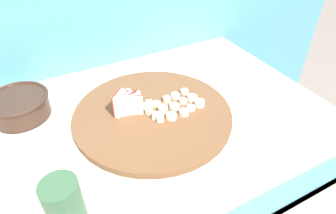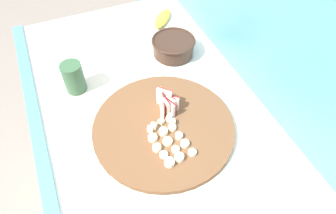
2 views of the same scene
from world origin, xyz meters
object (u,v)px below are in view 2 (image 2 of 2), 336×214
(ceramic_bowl, at_px, (173,46))
(banana_peel, at_px, (163,18))
(apple_wedge_fan, at_px, (167,103))
(apple_dice_pile, at_px, (162,122))
(small_jar, at_px, (74,77))
(cutting_board, at_px, (164,127))
(banana_slice_rows, at_px, (170,146))

(ceramic_bowl, xyz_separation_m, banana_peel, (-0.22, 0.05, -0.03))
(apple_wedge_fan, height_order, ceramic_bowl, apple_wedge_fan)
(apple_dice_pile, relative_size, small_jar, 0.91)
(cutting_board, bearing_deg, banana_peel, 158.00)
(banana_peel, bearing_deg, cutting_board, -22.00)
(apple_dice_pile, distance_m, banana_peel, 0.57)
(banana_slice_rows, bearing_deg, apple_wedge_fan, 161.44)
(cutting_board, distance_m, banana_peel, 0.58)
(cutting_board, relative_size, banana_peel, 2.93)
(banana_peel, xyz_separation_m, small_jar, (0.26, -0.42, 0.04))
(apple_wedge_fan, distance_m, small_jar, 0.33)
(cutting_board, distance_m, ceramic_bowl, 0.36)
(cutting_board, bearing_deg, ceramic_bowl, 151.72)
(ceramic_bowl, relative_size, banana_peel, 1.10)
(cutting_board, xyz_separation_m, apple_wedge_fan, (-0.06, 0.03, 0.04))
(cutting_board, distance_m, apple_wedge_fan, 0.08)
(banana_peel, distance_m, small_jar, 0.50)
(banana_peel, height_order, small_jar, small_jar)
(small_jar, bearing_deg, ceramic_bowl, 96.28)
(apple_wedge_fan, bearing_deg, small_jar, -131.73)
(cutting_board, relative_size, banana_slice_rows, 3.22)
(cutting_board, bearing_deg, small_jar, -142.93)
(cutting_board, xyz_separation_m, banana_peel, (-0.53, 0.22, 0.00))
(apple_dice_pile, distance_m, ceramic_bowl, 0.35)
(banana_slice_rows, bearing_deg, apple_dice_pile, 172.51)
(apple_dice_pile, height_order, banana_peel, apple_dice_pile)
(banana_slice_rows, relative_size, ceramic_bowl, 0.82)
(banana_slice_rows, distance_m, ceramic_bowl, 0.44)
(apple_wedge_fan, bearing_deg, apple_dice_pile, -34.22)
(banana_slice_rows, distance_m, small_jar, 0.41)
(apple_dice_pile, distance_m, small_jar, 0.34)
(banana_slice_rows, height_order, banana_peel, banana_slice_rows)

